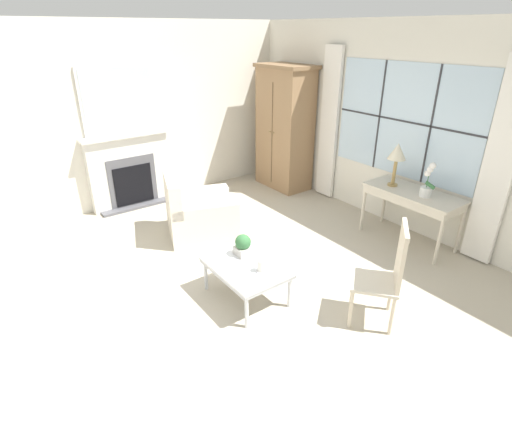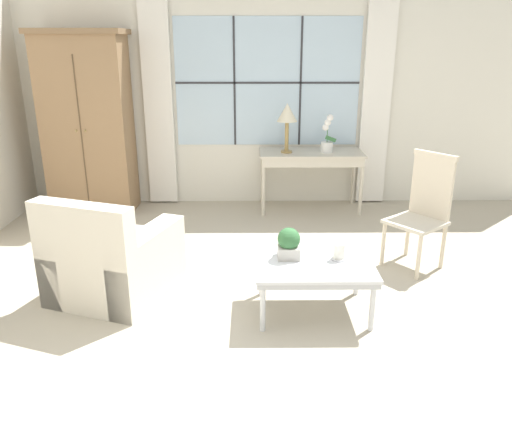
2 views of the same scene
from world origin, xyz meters
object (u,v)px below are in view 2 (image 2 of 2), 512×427
at_px(coffee_table, 314,268).
at_px(table_lamp, 287,115).
at_px(pillar_candle, 339,252).
at_px(armchair_upholstered, 113,262).
at_px(potted_plant_small, 289,243).
at_px(armoire, 88,124).
at_px(potted_orchid, 327,138).
at_px(console_table, 311,158).
at_px(side_chair_wooden, 424,205).

bearing_deg(coffee_table, table_lamp, 91.22).
bearing_deg(pillar_candle, armchair_upholstered, 171.78).
xyz_separation_m(armchair_upholstered, potted_plant_small, (1.42, -0.22, 0.25)).
relative_size(armoire, potted_plant_small, 8.79).
relative_size(potted_orchid, armchair_upholstered, 0.40).
relative_size(table_lamp, coffee_table, 0.66).
bearing_deg(potted_plant_small, coffee_table, -26.29).
distance_m(coffee_table, pillar_candle, 0.23).
bearing_deg(pillar_candle, console_table, 88.68).
bearing_deg(coffee_table, console_table, 84.29).
bearing_deg(coffee_table, armchair_upholstered, 168.84).
distance_m(armoire, armchair_upholstered, 2.47).
bearing_deg(armchair_upholstered, console_table, 49.61).
bearing_deg(potted_plant_small, pillar_candle, -5.38).
bearing_deg(armoire, console_table, -0.29).
distance_m(console_table, table_lamp, 0.61).
xyz_separation_m(armoire, table_lamp, (2.35, -0.05, 0.11)).
height_order(coffee_table, potted_plant_small, potted_plant_small).
bearing_deg(armchair_upholstered, coffee_table, -11.16).
relative_size(side_chair_wooden, potted_plant_small, 4.36).
xyz_separation_m(table_lamp, potted_orchid, (0.48, 0.01, -0.28)).
distance_m(table_lamp, pillar_candle, 2.52).
distance_m(table_lamp, side_chair_wooden, 2.05).
xyz_separation_m(armoire, potted_plant_small, (2.22, -2.42, -0.53)).
height_order(armchair_upholstered, side_chair_wooden, side_chair_wooden).
xyz_separation_m(table_lamp, coffee_table, (0.05, -2.46, -0.80)).
bearing_deg(side_chair_wooden, potted_plant_small, -148.88).
xyz_separation_m(armchair_upholstered, side_chair_wooden, (2.71, 0.55, 0.30)).
distance_m(console_table, coffee_table, 2.53).
xyz_separation_m(table_lamp, pillar_candle, (0.25, -2.40, -0.70)).
height_order(armoire, potted_plant_small, armoire).
distance_m(console_table, side_chair_wooden, 1.84).
bearing_deg(potted_plant_small, console_table, 79.69).
bearing_deg(side_chair_wooden, armchair_upholstered, -168.47).
xyz_separation_m(side_chair_wooden, pillar_candle, (-0.90, -0.81, -0.10)).
bearing_deg(table_lamp, armchair_upholstered, -125.98).
relative_size(potted_orchid, pillar_candle, 3.19).
distance_m(potted_orchid, coffee_table, 2.56).
distance_m(armoire, console_table, 2.69).
distance_m(console_table, pillar_candle, 2.45).
bearing_deg(potted_plant_small, armoire, 132.48).
distance_m(console_table, potted_plant_small, 2.45).
bearing_deg(pillar_candle, side_chair_wooden, 41.95).
relative_size(armchair_upholstered, side_chair_wooden, 1.07).
xyz_separation_m(console_table, side_chair_wooden, (0.85, -1.63, -0.07)).
distance_m(armoire, potted_orchid, 2.84).
xyz_separation_m(potted_orchid, pillar_candle, (-0.24, -2.41, -0.42)).
xyz_separation_m(console_table, pillar_candle, (-0.06, -2.44, -0.17)).
bearing_deg(console_table, table_lamp, -172.21).
relative_size(armchair_upholstered, pillar_candle, 7.95).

